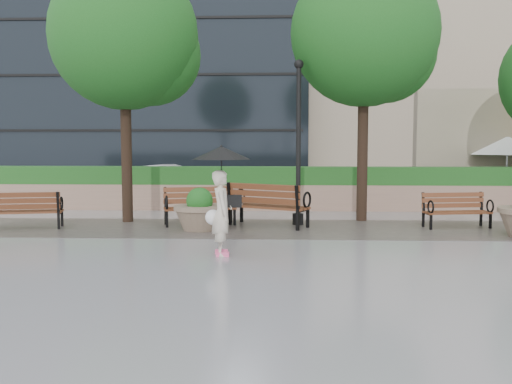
{
  "coord_description": "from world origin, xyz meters",
  "views": [
    {
      "loc": [
        -0.32,
        -10.86,
        2.12
      ],
      "look_at": [
        -0.83,
        0.76,
        1.1
      ],
      "focal_mm": 40.0,
      "sensor_mm": 36.0,
      "label": 1
    }
  ],
  "objects_px": {
    "bench_0": "(26,218)",
    "car_left": "(56,184)",
    "planter_left": "(200,214)",
    "lamppost": "(298,153)",
    "pedestrian": "(221,189)",
    "bench_1": "(200,214)",
    "bench_2": "(268,214)",
    "bench_3": "(456,218)",
    "car_right": "(171,182)"
  },
  "relations": [
    {
      "from": "bench_0",
      "to": "car_left",
      "type": "relative_size",
      "value": 0.43
    },
    {
      "from": "planter_left",
      "to": "lamppost",
      "type": "relative_size",
      "value": 0.3
    },
    {
      "from": "planter_left",
      "to": "pedestrian",
      "type": "xyz_separation_m",
      "value": [
        0.84,
        -2.94,
        0.83
      ]
    },
    {
      "from": "bench_1",
      "to": "car_left",
      "type": "xyz_separation_m",
      "value": [
        -6.15,
        6.06,
        0.32
      ]
    },
    {
      "from": "bench_2",
      "to": "bench_3",
      "type": "relative_size",
      "value": 1.28
    },
    {
      "from": "bench_2",
      "to": "pedestrian",
      "type": "distance_m",
      "value": 3.84
    },
    {
      "from": "planter_left",
      "to": "car_left",
      "type": "distance_m",
      "value": 9.34
    },
    {
      "from": "bench_1",
      "to": "car_right",
      "type": "xyz_separation_m",
      "value": [
        -2.06,
        6.72,
        0.35
      ]
    },
    {
      "from": "lamppost",
      "to": "car_right",
      "type": "relative_size",
      "value": 1.08
    },
    {
      "from": "car_left",
      "to": "bench_3",
      "type": "bearing_deg",
      "value": -119.84
    },
    {
      "from": "bench_3",
      "to": "car_left",
      "type": "distance_m",
      "value": 14.03
    },
    {
      "from": "bench_0",
      "to": "bench_3",
      "type": "bearing_deg",
      "value": 171.5
    },
    {
      "from": "bench_0",
      "to": "planter_left",
      "type": "height_order",
      "value": "planter_left"
    },
    {
      "from": "bench_1",
      "to": "bench_3",
      "type": "xyz_separation_m",
      "value": [
        6.41,
        -0.2,
        -0.03
      ]
    },
    {
      "from": "lamppost",
      "to": "pedestrian",
      "type": "distance_m",
      "value": 4.3
    },
    {
      "from": "lamppost",
      "to": "bench_0",
      "type": "bearing_deg",
      "value": -171.82
    },
    {
      "from": "bench_0",
      "to": "bench_1",
      "type": "relative_size",
      "value": 0.94
    },
    {
      "from": "bench_0",
      "to": "car_right",
      "type": "height_order",
      "value": "car_right"
    },
    {
      "from": "bench_0",
      "to": "bench_1",
      "type": "height_order",
      "value": "bench_1"
    },
    {
      "from": "bench_3",
      "to": "planter_left",
      "type": "distance_m",
      "value": 6.32
    },
    {
      "from": "bench_2",
      "to": "planter_left",
      "type": "height_order",
      "value": "bench_2"
    },
    {
      "from": "lamppost",
      "to": "car_right",
      "type": "bearing_deg",
      "value": 124.83
    },
    {
      "from": "bench_1",
      "to": "planter_left",
      "type": "distance_m",
      "value": 0.88
    },
    {
      "from": "bench_1",
      "to": "bench_2",
      "type": "height_order",
      "value": "bench_2"
    },
    {
      "from": "car_left",
      "to": "pedestrian",
      "type": "distance_m",
      "value": 12.17
    },
    {
      "from": "bench_1",
      "to": "pedestrian",
      "type": "xyz_separation_m",
      "value": [
        0.96,
        -3.81,
        0.95
      ]
    },
    {
      "from": "lamppost",
      "to": "bench_3",
      "type": "bearing_deg",
      "value": -5.15
    },
    {
      "from": "bench_0",
      "to": "bench_3",
      "type": "relative_size",
      "value": 1.07
    },
    {
      "from": "planter_left",
      "to": "car_right",
      "type": "distance_m",
      "value": 7.9
    },
    {
      "from": "bench_0",
      "to": "bench_2",
      "type": "relative_size",
      "value": 0.84
    },
    {
      "from": "bench_3",
      "to": "car_left",
      "type": "xyz_separation_m",
      "value": [
        -12.56,
        6.25,
        0.35
      ]
    },
    {
      "from": "planter_left",
      "to": "bench_2",
      "type": "bearing_deg",
      "value": 23.4
    },
    {
      "from": "planter_left",
      "to": "car_left",
      "type": "bearing_deg",
      "value": 132.17
    },
    {
      "from": "bench_1",
      "to": "planter_left",
      "type": "bearing_deg",
      "value": -97.45
    },
    {
      "from": "planter_left",
      "to": "pedestrian",
      "type": "height_order",
      "value": "pedestrian"
    },
    {
      "from": "bench_2",
      "to": "bench_3",
      "type": "xyz_separation_m",
      "value": [
        4.66,
        -0.04,
        -0.07
      ]
    },
    {
      "from": "lamppost",
      "to": "pedestrian",
      "type": "height_order",
      "value": "lamppost"
    },
    {
      "from": "pedestrian",
      "to": "bench_3",
      "type": "bearing_deg",
      "value": -67.44
    },
    {
      "from": "bench_1",
      "to": "lamppost",
      "type": "bearing_deg",
      "value": -11.83
    },
    {
      "from": "bench_2",
      "to": "car_left",
      "type": "xyz_separation_m",
      "value": [
        -7.89,
        6.22,
        0.29
      ]
    },
    {
      "from": "bench_1",
      "to": "pedestrian",
      "type": "height_order",
      "value": "pedestrian"
    },
    {
      "from": "bench_1",
      "to": "lamppost",
      "type": "xyz_separation_m",
      "value": [
        2.51,
        0.16,
        1.56
      ]
    },
    {
      "from": "bench_3",
      "to": "car_right",
      "type": "relative_size",
      "value": 0.44
    },
    {
      "from": "bench_2",
      "to": "car_right",
      "type": "xyz_separation_m",
      "value": [
        -3.81,
        6.88,
        0.31
      ]
    },
    {
      "from": "bench_1",
      "to": "pedestrian",
      "type": "bearing_deg",
      "value": -91.26
    },
    {
      "from": "car_left",
      "to": "planter_left",
      "type": "bearing_deg",
      "value": -141.19
    },
    {
      "from": "car_right",
      "to": "bench_0",
      "type": "bearing_deg",
      "value": 179.28
    },
    {
      "from": "bench_0",
      "to": "car_left",
      "type": "distance_m",
      "value": 7.15
    },
    {
      "from": "planter_left",
      "to": "pedestrian",
      "type": "relative_size",
      "value": 0.61
    },
    {
      "from": "bench_2",
      "to": "lamppost",
      "type": "height_order",
      "value": "lamppost"
    }
  ]
}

